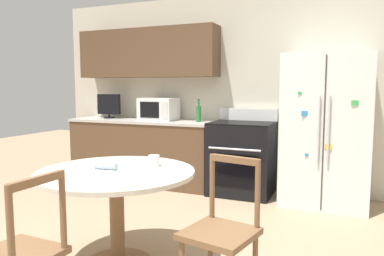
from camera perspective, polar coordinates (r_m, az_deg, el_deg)
name	(u,v)px	position (r m, az deg, el deg)	size (l,w,h in m)	color
back_wall	(207,81)	(5.23, 2.23, 7.15)	(5.20, 0.44, 2.60)	beige
kitchen_counter	(143,151)	(5.40, -7.41, -3.49)	(2.12, 0.64, 0.90)	brown
refrigerator	(326,130)	(4.56, 19.70, -0.35)	(0.95, 0.74, 1.73)	white
oven_range	(242,158)	(4.81, 7.61, -4.48)	(0.78, 0.68, 1.08)	black
microwave	(159,109)	(5.24, -5.09, 2.88)	(0.50, 0.37, 0.31)	white
countertop_tv	(109,105)	(5.68, -12.55, 3.39)	(0.38, 0.16, 0.36)	black
counter_bottle	(199,113)	(4.95, 1.01, 2.26)	(0.07, 0.07, 0.30)	#2D6B38
dining_table	(116,190)	(2.90, -11.49, -9.20)	(1.18, 1.18, 0.74)	beige
dining_chair_right	(222,232)	(2.51, 4.56, -15.45)	(0.50, 0.50, 0.90)	brown
candle_glass	(154,161)	(2.96, -5.81, -5.09)	(0.09, 0.09, 0.09)	silver
folded_napkin	(106,166)	(2.91, -13.02, -5.67)	(0.18, 0.07, 0.05)	#A3BCDB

